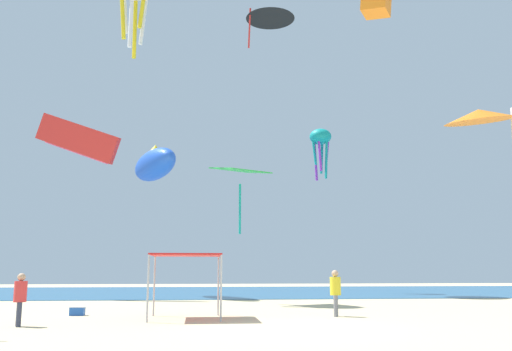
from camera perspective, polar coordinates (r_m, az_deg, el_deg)
ground at (r=17.68m, az=3.96°, el=-15.95°), size 110.00×110.00×0.10m
ocean_strip at (r=46.32m, az=-2.34°, el=-12.19°), size 110.00×25.37×0.03m
canopy_tent at (r=20.80m, az=-7.41°, el=-8.66°), size 2.63×2.78×2.39m
person_near_tent at (r=19.39m, az=-23.73°, el=-11.53°), size 0.40×0.43×1.69m
person_leftmost at (r=21.88m, az=8.42°, el=-11.83°), size 0.43×0.46×1.79m
cooler_box at (r=23.25m, az=-18.43°, el=-13.48°), size 0.57×0.37×0.35m
kite_octopus_teal at (r=45.00m, az=6.85°, el=3.83°), size 2.08×2.08×4.28m
kite_delta_black at (r=45.69m, az=1.51°, el=16.68°), size 4.02×4.02×3.10m
kite_parafoil_red at (r=37.56m, az=-18.41°, el=3.70°), size 5.96×2.46×3.75m
kite_inflatable_blue at (r=38.38m, az=-10.72°, el=1.14°), size 4.62×7.39×2.64m
kite_diamond_green at (r=30.08m, az=-1.70°, el=0.18°), size 3.52×3.51×3.81m
kite_delta_orange at (r=31.17m, az=22.59°, el=5.90°), size 5.18×5.19×3.20m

